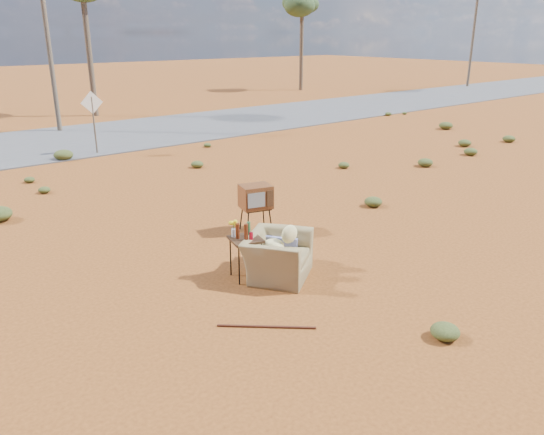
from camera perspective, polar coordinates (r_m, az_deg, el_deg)
ground at (r=9.26m, az=0.92°, el=-6.93°), size 140.00×140.00×0.00m
highway at (r=22.39m, az=-24.70°, el=7.06°), size 140.00×7.00×0.04m
armchair at (r=9.35m, az=0.63°, el=-3.38°), size 1.53×1.53×1.04m
tv_unit at (r=11.31m, az=-1.76°, el=2.19°), size 0.75×0.66×1.03m
side_table at (r=9.13m, az=-3.14°, el=-2.06°), size 0.63×0.63×1.05m
rusty_bar at (r=7.92m, az=-0.62°, el=-11.65°), size 1.11×1.00×0.04m
road_sign at (r=19.76m, az=-18.72°, el=10.77°), size 0.78×0.06×2.19m
eucalyptus_right at (r=40.90m, az=3.26°, el=21.85°), size 3.20×3.20×7.10m
utility_pole_center at (r=24.97m, az=-23.06°, el=17.97°), size 1.40×0.20×8.00m
utility_pole_east at (r=46.01m, az=20.87°, el=18.17°), size 1.40×0.20×8.00m
scrub_patch at (r=12.33m, az=-15.36°, el=-0.12°), size 17.49×8.07×0.33m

